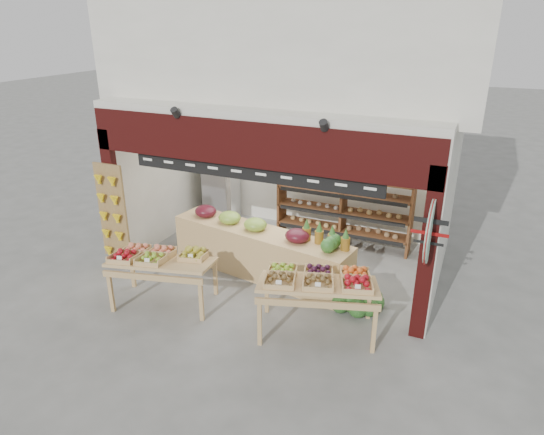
{
  "coord_description": "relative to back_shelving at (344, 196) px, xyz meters",
  "views": [
    {
      "loc": [
        3.18,
        -7.45,
        4.4
      ],
      "look_at": [
        0.01,
        -0.2,
        1.13
      ],
      "focal_mm": 32.0,
      "sensor_mm": 36.0,
      "label": 1
    }
  ],
  "objects": [
    {
      "name": "gift_sign",
      "position": [
        1.93,
        -2.76,
        0.69
      ],
      "size": [
        0.04,
        0.93,
        0.92
      ],
      "color": "#A0CAAE",
      "rests_on": "ground"
    },
    {
      "name": "display_table_left",
      "position": [
        -2.15,
        -3.42,
        -0.26
      ],
      "size": [
        1.78,
        1.26,
        1.03
      ],
      "color": "tan",
      "rests_on": "ground"
    },
    {
      "name": "mid_counter",
      "position": [
        -1.01,
        -1.91,
        -0.58
      ],
      "size": [
        3.57,
        1.28,
        1.1
      ],
      "color": "tan",
      "rests_on": "ground"
    },
    {
      "name": "watermelon_pile",
      "position": [
        0.95,
        -2.32,
        -0.85
      ],
      "size": [
        0.8,
        0.75,
        0.57
      ],
      "color": "#194D19",
      "rests_on": "ground"
    },
    {
      "name": "cardboard_stack",
      "position": [
        -2.32,
        -1.2,
        -0.79
      ],
      "size": [
        1.05,
        0.76,
        0.74
      ],
      "color": "silver",
      "rests_on": "ground"
    },
    {
      "name": "refrigerator",
      "position": [
        -2.88,
        0.05,
        -0.19
      ],
      "size": [
        0.77,
        0.77,
        1.75
      ],
      "primitive_type": "cube",
      "rotation": [
        0.0,
        0.0,
        0.15
      ],
      "color": "silver",
      "rests_on": "ground"
    },
    {
      "name": "shop_structure",
      "position": [
        -0.82,
        -0.0,
        2.86
      ],
      "size": [
        6.36,
        5.12,
        5.4
      ],
      "color": "silver",
      "rests_on": "ground"
    },
    {
      "name": "banana_board",
      "position": [
        -3.55,
        -2.79,
        0.06
      ],
      "size": [
        0.6,
        0.15,
        1.8
      ],
      "color": "olive",
      "rests_on": "ground"
    },
    {
      "name": "ground",
      "position": [
        -0.82,
        -1.62,
        -1.06
      ],
      "size": [
        60.0,
        60.0,
        0.0
      ],
      "primitive_type": "plane",
      "color": "slate",
      "rests_on": "ground"
    },
    {
      "name": "display_table_right",
      "position": [
        0.52,
        -3.16,
        -0.19
      ],
      "size": [
        1.94,
        1.44,
        1.09
      ],
      "color": "tan",
      "rests_on": "ground"
    },
    {
      "name": "back_shelving",
      "position": [
        0.0,
        0.0,
        0.0
      ],
      "size": [
        2.78,
        0.46,
        1.74
      ],
      "color": "brown",
      "rests_on": "ground"
    }
  ]
}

